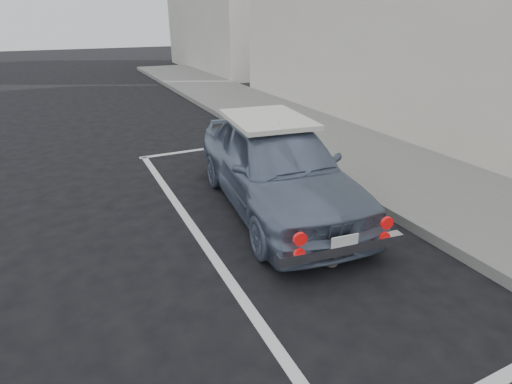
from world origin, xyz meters
The scene contains 7 objects.
ground centered at (0.00, 0.00, 0.00)m, with size 80.00×80.00×0.00m, color black.
sidewalk centered at (3.20, 2.00, 0.07)m, with size 2.80×40.00×0.15m, color slate.
pline_rear centered at (0.50, -0.50, 0.00)m, with size 3.00×0.12×0.01m, color silver.
pline_front centered at (0.50, 6.50, 0.00)m, with size 3.00×0.12×0.01m, color silver.
pline_side centered at (-0.90, 3.00, 0.00)m, with size 0.12×7.00×0.01m, color silver.
retro_coupe centered at (0.49, 3.21, 0.70)m, with size 2.08×4.21×1.38m.
cat centered at (0.30, 1.48, 0.11)m, with size 0.27×0.43×0.24m.
Camera 1 is at (-2.25, -1.78, 2.75)m, focal length 28.00 mm.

